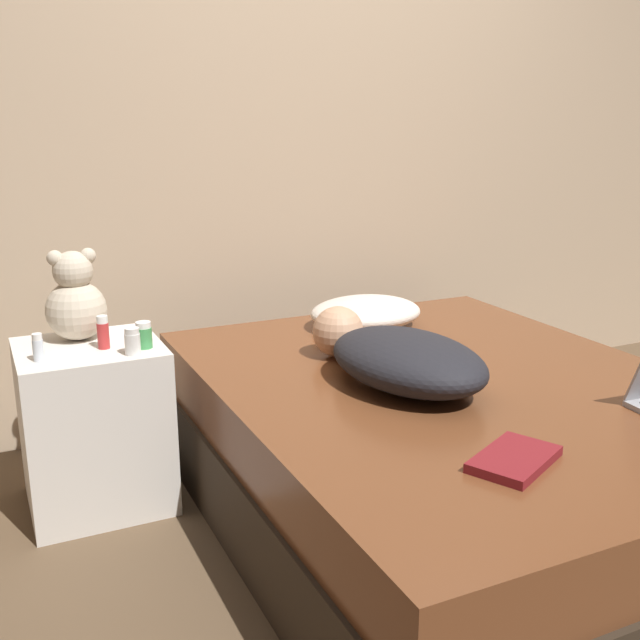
% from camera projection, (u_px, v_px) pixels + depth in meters
% --- Properties ---
extents(ground_plane, '(12.00, 12.00, 0.00)m').
position_uv_depth(ground_plane, '(447.00, 519.00, 2.49)').
color(ground_plane, brown).
extents(wall_back, '(8.00, 0.06, 2.60)m').
position_uv_depth(wall_back, '(297.00, 114.00, 3.20)').
color(wall_back, tan).
rests_on(wall_back, ground_plane).
extents(bed, '(1.46, 1.87, 0.49)m').
position_uv_depth(bed, '(450.00, 452.00, 2.42)').
color(bed, '#2D2319').
rests_on(bed, ground_plane).
extents(nightstand, '(0.46, 0.42, 0.57)m').
position_uv_depth(nightstand, '(95.00, 426.00, 2.53)').
color(nightstand, silver).
rests_on(nightstand, ground_plane).
extents(pillow, '(0.45, 0.36, 0.12)m').
position_uv_depth(pillow, '(366.00, 312.00, 2.93)').
color(pillow, beige).
rests_on(pillow, bed).
extents(person_lying, '(0.47, 0.76, 0.18)m').
position_uv_depth(person_lying, '(398.00, 356.00, 2.32)').
color(person_lying, black).
rests_on(person_lying, bed).
extents(teddy_bear, '(0.20, 0.20, 0.31)m').
position_uv_depth(teddy_bear, '(75.00, 301.00, 2.49)').
color(teddy_bear, beige).
rests_on(teddy_bear, nightstand).
extents(bottle_red, '(0.04, 0.04, 0.11)m').
position_uv_depth(bottle_red, '(103.00, 333.00, 2.41)').
color(bottle_red, '#B72D2D').
rests_on(bottle_red, nightstand).
extents(bottle_white, '(0.05, 0.05, 0.09)m').
position_uv_depth(bottle_white, '(132.00, 342.00, 2.35)').
color(bottle_white, white).
rests_on(bottle_white, nightstand).
extents(bottle_clear, '(0.03, 0.03, 0.09)m').
position_uv_depth(bottle_clear, '(38.00, 348.00, 2.29)').
color(bottle_clear, silver).
rests_on(bottle_clear, nightstand).
extents(bottle_green, '(0.05, 0.05, 0.09)m').
position_uv_depth(bottle_green, '(144.00, 335.00, 2.42)').
color(bottle_green, '#3D8E4C').
rests_on(bottle_green, nightstand).
extents(book, '(0.28, 0.24, 0.02)m').
position_uv_depth(book, '(514.00, 459.00, 1.79)').
color(book, maroon).
rests_on(book, bed).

